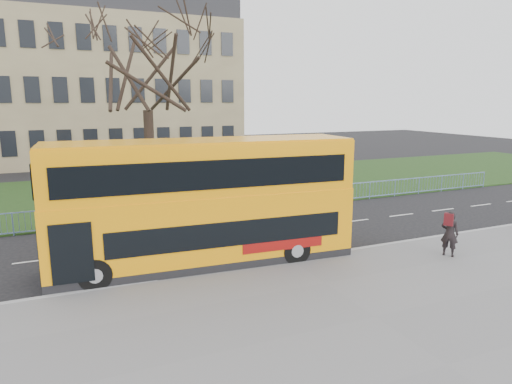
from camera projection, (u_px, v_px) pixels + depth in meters
ground at (272, 250)px, 18.98m from camera, size 120.00×120.00×0.00m
pavement at (375, 318)px, 12.90m from camera, size 80.00×10.50×0.12m
kerb at (289, 260)px, 17.57m from camera, size 80.00×0.20×0.14m
grass_verge at (183, 189)px, 31.81m from camera, size 80.00×15.40×0.08m
guard_railing at (220, 205)px, 24.79m from camera, size 40.00×0.12×1.10m
bare_tree at (147, 91)px, 25.47m from camera, size 9.16×9.16×13.09m
civic_building at (82, 92)px, 47.06m from camera, size 30.00×15.00×14.00m
yellow_bus at (204, 200)px, 16.88m from camera, size 11.26×3.33×4.66m
pedestrian at (450, 234)px, 17.77m from camera, size 0.72×0.79×1.80m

